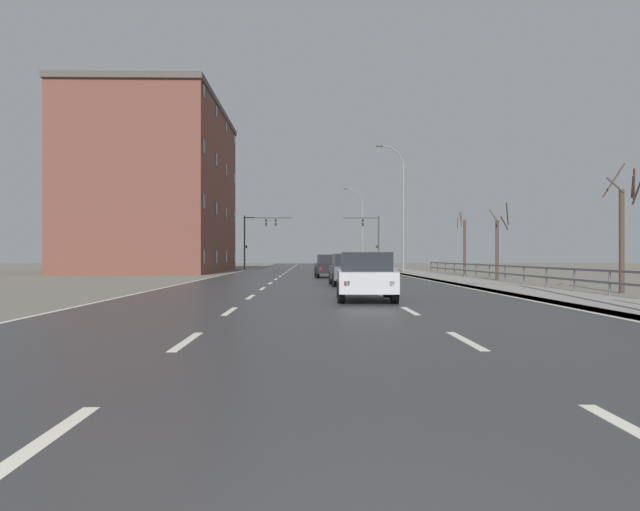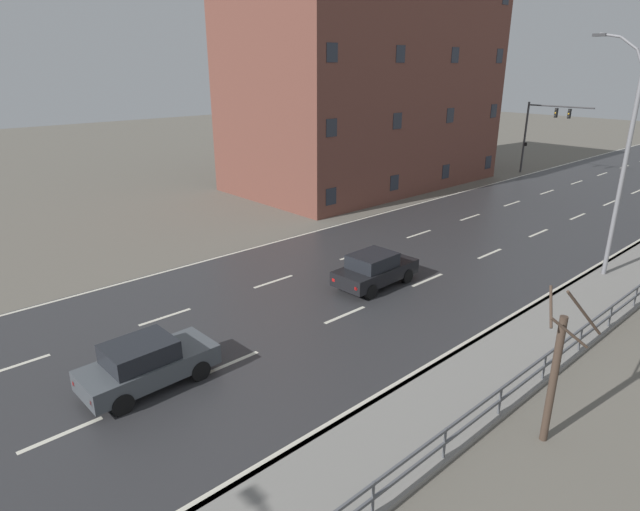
# 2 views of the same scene
# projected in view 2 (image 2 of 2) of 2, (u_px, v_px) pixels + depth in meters

# --- Properties ---
(ground_plane) EXTENTS (160.00, 160.00, 0.12)m
(ground_plane) POSITION_uv_depth(u_px,v_px,m) (480.00, 235.00, 31.34)
(ground_plane) COLOR #666056
(road_asphalt_strip) EXTENTS (14.00, 120.00, 0.03)m
(road_asphalt_strip) POSITION_uv_depth(u_px,v_px,m) (569.00, 200.00, 38.91)
(road_asphalt_strip) COLOR #303033
(road_asphalt_strip) RESTS_ON ground
(street_lamp_midground) EXTENTS (2.36, 0.24, 10.74)m
(street_lamp_midground) POSITION_uv_depth(u_px,v_px,m) (621.00, 165.00, 23.32)
(street_lamp_midground) COLOR slate
(street_lamp_midground) RESTS_ON ground
(traffic_signal_left) EXTENTS (5.77, 0.36, 6.32)m
(traffic_signal_left) POSITION_uv_depth(u_px,v_px,m) (541.00, 125.00, 46.75)
(traffic_signal_left) COLOR #38383A
(traffic_signal_left) RESTS_ON ground
(car_far_left) EXTENTS (1.94, 4.15, 1.57)m
(car_far_left) POSITION_uv_depth(u_px,v_px,m) (375.00, 269.00, 23.66)
(car_far_left) COLOR black
(car_far_left) RESTS_ON ground
(car_mid_centre) EXTENTS (1.92, 4.14, 1.57)m
(car_mid_centre) POSITION_uv_depth(u_px,v_px,m) (147.00, 363.00, 16.21)
(car_mid_centre) COLOR #474C51
(car_mid_centre) RESTS_ON ground
(brick_building) EXTENTS (12.26, 21.74, 15.56)m
(brick_building) POSITION_uv_depth(u_px,v_px,m) (366.00, 87.00, 42.17)
(brick_building) COLOR brown
(brick_building) RESTS_ON ground
(bare_tree_mid) EXTENTS (1.31, 1.14, 4.68)m
(bare_tree_mid) POSITION_uv_depth(u_px,v_px,m) (555.00, 374.00, 13.38)
(bare_tree_mid) COLOR #423328
(bare_tree_mid) RESTS_ON ground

